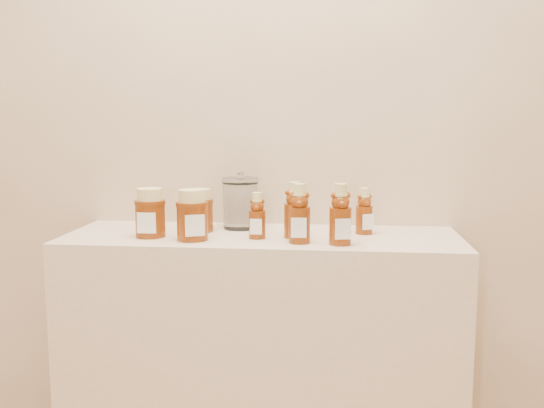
# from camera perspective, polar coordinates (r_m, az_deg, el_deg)

# --- Properties ---
(wall_back) EXTENTS (3.50, 0.02, 2.70)m
(wall_back) POSITION_cam_1_polar(r_m,az_deg,el_deg) (2.01, -0.31, 10.86)
(wall_back) COLOR tan
(wall_back) RESTS_ON ground
(display_table) EXTENTS (1.20, 0.40, 0.90)m
(display_table) POSITION_cam_1_polar(r_m,az_deg,el_deg) (1.98, -0.94, -15.78)
(display_table) COLOR beige
(display_table) RESTS_ON ground
(bear_bottle_back_left) EXTENTS (0.05, 0.05, 0.16)m
(bear_bottle_back_left) POSITION_cam_1_polar(r_m,az_deg,el_deg) (1.78, -1.40, -0.80)
(bear_bottle_back_left) COLOR #5D2207
(bear_bottle_back_left) RESTS_ON display_table
(bear_bottle_back_mid) EXTENTS (0.08, 0.08, 0.19)m
(bear_bottle_back_mid) POSITION_cam_1_polar(r_m,az_deg,el_deg) (1.79, 2.10, -0.21)
(bear_bottle_back_mid) COLOR #5D2207
(bear_bottle_back_mid) RESTS_ON display_table
(bear_bottle_back_right) EXTENTS (0.07, 0.07, 0.16)m
(bear_bottle_back_right) POSITION_cam_1_polar(r_m,az_deg,el_deg) (1.87, 8.68, -0.36)
(bear_bottle_back_right) COLOR #5D2207
(bear_bottle_back_right) RESTS_ON display_table
(bear_bottle_front_left) EXTENTS (0.07, 0.07, 0.19)m
(bear_bottle_front_left) POSITION_cam_1_polar(r_m,az_deg,el_deg) (1.72, 2.62, -0.52)
(bear_bottle_front_left) COLOR #5D2207
(bear_bottle_front_left) RESTS_ON display_table
(bear_bottle_front_right) EXTENTS (0.08, 0.08, 0.20)m
(bear_bottle_front_right) POSITION_cam_1_polar(r_m,az_deg,el_deg) (1.70, 6.45, -0.59)
(bear_bottle_front_right) COLOR #5D2207
(bear_bottle_front_right) RESTS_ON display_table
(honey_jar_left) EXTENTS (0.10, 0.10, 0.15)m
(honey_jar_left) POSITION_cam_1_polar(r_m,az_deg,el_deg) (1.84, -11.40, -0.81)
(honey_jar_left) COLOR #5D2207
(honey_jar_left) RESTS_ON display_table
(honey_jar_back) EXTENTS (0.10, 0.10, 0.13)m
(honey_jar_back) POSITION_cam_1_polar(r_m,az_deg,el_deg) (1.91, -6.81, -0.58)
(honey_jar_back) COLOR #5D2207
(honey_jar_back) RESTS_ON display_table
(honey_jar_front) EXTENTS (0.12, 0.12, 0.15)m
(honey_jar_front) POSITION_cam_1_polar(r_m,az_deg,el_deg) (1.78, -7.52, -1.02)
(honey_jar_front) COLOR #5D2207
(honey_jar_front) RESTS_ON display_table
(glass_canister) EXTENTS (0.15, 0.15, 0.18)m
(glass_canister) POSITION_cam_1_polar(r_m,az_deg,el_deg) (1.94, -3.00, 0.29)
(glass_canister) COLOR white
(glass_canister) RESTS_ON display_table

